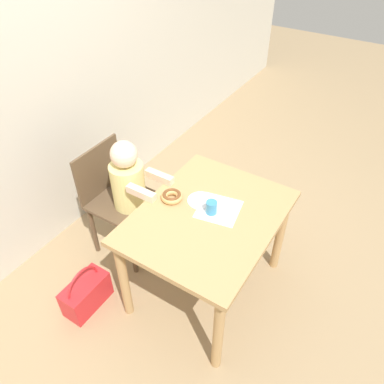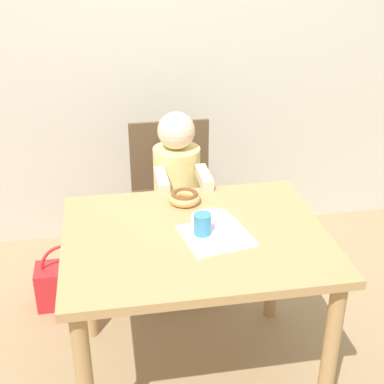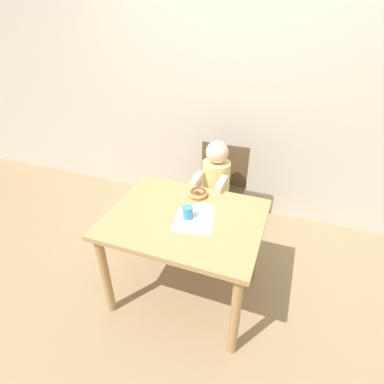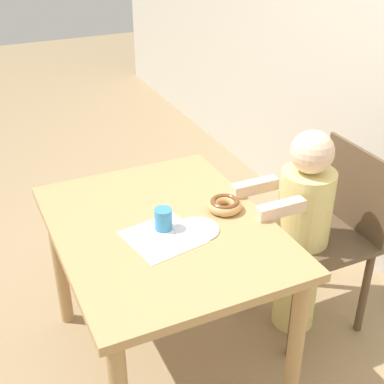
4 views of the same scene
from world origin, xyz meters
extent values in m
plane|color=#997F5B|center=(0.00, 0.00, 0.00)|extent=(12.00, 12.00, 0.00)
cube|color=beige|center=(0.00, 1.31, 1.25)|extent=(8.00, 0.05, 2.50)
cube|color=tan|center=(0.00, 0.00, 0.69)|extent=(1.01, 0.79, 0.03)
cylinder|color=tan|center=(0.44, -0.34, 0.34)|extent=(0.06, 0.06, 0.68)
cylinder|color=tan|center=(-0.44, 0.34, 0.34)|extent=(0.06, 0.06, 0.68)
cylinder|color=tan|center=(0.44, 0.34, 0.34)|extent=(0.06, 0.06, 0.68)
cube|color=brown|center=(0.02, 0.70, 0.46)|extent=(0.43, 0.45, 0.03)
cube|color=brown|center=(0.02, 0.92, 0.66)|extent=(0.43, 0.02, 0.38)
cylinder|color=brown|center=(-0.16, 0.51, 0.22)|extent=(0.04, 0.04, 0.45)
cylinder|color=brown|center=(0.20, 0.51, 0.22)|extent=(0.04, 0.04, 0.45)
cylinder|color=brown|center=(-0.16, 0.89, 0.22)|extent=(0.04, 0.04, 0.45)
cylinder|color=brown|center=(0.20, 0.89, 0.22)|extent=(0.04, 0.04, 0.45)
cylinder|color=#E0D17F|center=(0.02, 0.64, 0.24)|extent=(0.20, 0.20, 0.47)
cylinder|color=#E0D17F|center=(0.02, 0.64, 0.64)|extent=(0.23, 0.23, 0.34)
sphere|color=beige|center=(0.02, 0.64, 0.90)|extent=(0.18, 0.18, 0.18)
cube|color=beige|center=(-0.08, 0.45, 0.74)|extent=(0.05, 0.21, 0.05)
cube|color=beige|center=(0.12, 0.45, 0.74)|extent=(0.05, 0.21, 0.05)
torus|color=tan|center=(0.00, 0.26, 0.73)|extent=(0.14, 0.14, 0.04)
torus|color=brown|center=(0.00, 0.26, 0.75)|extent=(0.12, 0.12, 0.02)
cube|color=white|center=(0.07, -0.03, 0.71)|extent=(0.29, 0.29, 0.00)
cube|color=red|center=(-0.55, 0.61, 0.11)|extent=(0.33, 0.16, 0.22)
torus|color=red|center=(-0.55, 0.61, 0.22)|extent=(0.26, 0.02, 0.26)
cylinder|color=teal|center=(0.02, -0.01, 0.76)|extent=(0.07, 0.07, 0.09)
cylinder|color=silver|center=(0.08, 0.10, 0.72)|extent=(0.17, 0.17, 0.01)
camera|label=1|loc=(-1.42, -0.78, 2.26)|focal=35.00mm
camera|label=2|loc=(-0.31, -1.73, 1.76)|focal=50.00mm
camera|label=3|loc=(0.59, -1.45, 1.87)|focal=28.00mm
camera|label=4|loc=(1.58, -0.61, 1.82)|focal=50.00mm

